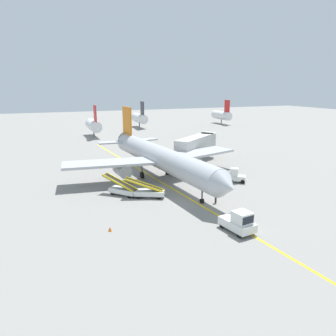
{
  "coord_description": "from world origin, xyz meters",
  "views": [
    {
      "loc": [
        -16.84,
        -33.3,
        13.88
      ],
      "look_at": [
        0.02,
        7.98,
        2.5
      ],
      "focal_mm": 34.72,
      "sensor_mm": 36.0,
      "label": 1
    }
  ],
  "objects_px": {
    "airliner": "(159,157)",
    "baggage_tug_near_wing": "(236,176)",
    "jet_bridge": "(199,143)",
    "belt_loader_forward_hold": "(148,191)",
    "safety_cone_nose_right": "(110,229)",
    "ground_crew_marshaller": "(216,196)",
    "safety_cone_nose_left": "(190,174)",
    "pushback_tug": "(239,222)",
    "belt_loader_aft_hold": "(123,189)"
  },
  "relations": [
    {
      "from": "pushback_tug",
      "to": "safety_cone_nose_right",
      "type": "relative_size",
      "value": 8.72
    },
    {
      "from": "baggage_tug_near_wing",
      "to": "belt_loader_forward_hold",
      "type": "distance_m",
      "value": 14.18
    },
    {
      "from": "airliner",
      "to": "safety_cone_nose_left",
      "type": "relative_size",
      "value": 80.33
    },
    {
      "from": "jet_bridge",
      "to": "pushback_tug",
      "type": "xyz_separation_m",
      "value": [
        -10.37,
        -28.5,
        -2.55
      ]
    },
    {
      "from": "belt_loader_forward_hold",
      "to": "pushback_tug",
      "type": "bearing_deg",
      "value": -69.13
    },
    {
      "from": "belt_loader_aft_hold",
      "to": "safety_cone_nose_right",
      "type": "xyz_separation_m",
      "value": [
        -3.93,
        -10.12,
        -0.56
      ]
    },
    {
      "from": "belt_loader_aft_hold",
      "to": "ground_crew_marshaller",
      "type": "relative_size",
      "value": 2.73
    },
    {
      "from": "belt_loader_forward_hold",
      "to": "jet_bridge",
      "type": "bearing_deg",
      "value": 45.76
    },
    {
      "from": "jet_bridge",
      "to": "safety_cone_nose_right",
      "type": "height_order",
      "value": "jet_bridge"
    },
    {
      "from": "jet_bridge",
      "to": "baggage_tug_near_wing",
      "type": "xyz_separation_m",
      "value": [
        -1.16,
        -14.22,
        -2.62
      ]
    },
    {
      "from": "airliner",
      "to": "baggage_tug_near_wing",
      "type": "height_order",
      "value": "airliner"
    },
    {
      "from": "pushback_tug",
      "to": "baggage_tug_near_wing",
      "type": "bearing_deg",
      "value": 57.17
    },
    {
      "from": "jet_bridge",
      "to": "ground_crew_marshaller",
      "type": "bearing_deg",
      "value": -111.95
    },
    {
      "from": "belt_loader_aft_hold",
      "to": "ground_crew_marshaller",
      "type": "bearing_deg",
      "value": -35.96
    },
    {
      "from": "jet_bridge",
      "to": "belt_loader_forward_hold",
      "type": "height_order",
      "value": "jet_bridge"
    },
    {
      "from": "ground_crew_marshaller",
      "to": "safety_cone_nose_left",
      "type": "height_order",
      "value": "ground_crew_marshaller"
    },
    {
      "from": "ground_crew_marshaller",
      "to": "safety_cone_nose_right",
      "type": "xyz_separation_m",
      "value": [
        -13.67,
        -3.06,
        -0.69
      ]
    },
    {
      "from": "airliner",
      "to": "belt_loader_aft_hold",
      "type": "height_order",
      "value": "airliner"
    },
    {
      "from": "baggage_tug_near_wing",
      "to": "safety_cone_nose_left",
      "type": "xyz_separation_m",
      "value": [
        -4.59,
        6.03,
        -0.71
      ]
    },
    {
      "from": "baggage_tug_near_wing",
      "to": "safety_cone_nose_left",
      "type": "height_order",
      "value": "baggage_tug_near_wing"
    },
    {
      "from": "belt_loader_forward_hold",
      "to": "safety_cone_nose_right",
      "type": "height_order",
      "value": "belt_loader_forward_hold"
    },
    {
      "from": "airliner",
      "to": "belt_loader_aft_hold",
      "type": "bearing_deg",
      "value": -142.53
    },
    {
      "from": "airliner",
      "to": "ground_crew_marshaller",
      "type": "height_order",
      "value": "airliner"
    },
    {
      "from": "safety_cone_nose_left",
      "to": "safety_cone_nose_right",
      "type": "bearing_deg",
      "value": -136.36
    },
    {
      "from": "belt_loader_forward_hold",
      "to": "baggage_tug_near_wing",
      "type": "bearing_deg",
      "value": 5.86
    },
    {
      "from": "jet_bridge",
      "to": "belt_loader_aft_hold",
      "type": "distance_m",
      "value": 22.73
    },
    {
      "from": "ground_crew_marshaller",
      "to": "airliner",
      "type": "bearing_deg",
      "value": 102.07
    },
    {
      "from": "airliner",
      "to": "belt_loader_aft_hold",
      "type": "xyz_separation_m",
      "value": [
        -7.07,
        -5.42,
        -2.64
      ]
    },
    {
      "from": "airliner",
      "to": "baggage_tug_near_wing",
      "type": "relative_size",
      "value": 13.03
    },
    {
      "from": "baggage_tug_near_wing",
      "to": "ground_crew_marshaller",
      "type": "distance_m",
      "value": 9.58
    },
    {
      "from": "airliner",
      "to": "safety_cone_nose_left",
      "type": "xyz_separation_m",
      "value": [
        5.23,
        -0.07,
        -3.2
      ]
    },
    {
      "from": "airliner",
      "to": "safety_cone_nose_right",
      "type": "xyz_separation_m",
      "value": [
        -11.0,
        -15.54,
        -3.2
      ]
    },
    {
      "from": "pushback_tug",
      "to": "belt_loader_forward_hold",
      "type": "height_order",
      "value": "belt_loader_forward_hold"
    },
    {
      "from": "baggage_tug_near_wing",
      "to": "safety_cone_nose_right",
      "type": "distance_m",
      "value": 22.87
    },
    {
      "from": "belt_loader_forward_hold",
      "to": "safety_cone_nose_right",
      "type": "bearing_deg",
      "value": -130.02
    },
    {
      "from": "belt_loader_aft_hold",
      "to": "baggage_tug_near_wing",
      "type": "bearing_deg",
      "value": -2.31
    },
    {
      "from": "belt_loader_forward_hold",
      "to": "ground_crew_marshaller",
      "type": "relative_size",
      "value": 2.96
    },
    {
      "from": "safety_cone_nose_left",
      "to": "safety_cone_nose_right",
      "type": "relative_size",
      "value": 1.0
    },
    {
      "from": "jet_bridge",
      "to": "safety_cone_nose_left",
      "type": "xyz_separation_m",
      "value": [
        -5.75,
        -8.19,
        -3.32
      ]
    },
    {
      "from": "jet_bridge",
      "to": "safety_cone_nose_right",
      "type": "xyz_separation_m",
      "value": [
        -21.97,
        -23.66,
        -3.32
      ]
    },
    {
      "from": "safety_cone_nose_left",
      "to": "safety_cone_nose_right",
      "type": "distance_m",
      "value": 22.42
    },
    {
      "from": "safety_cone_nose_left",
      "to": "baggage_tug_near_wing",
      "type": "bearing_deg",
      "value": -52.74
    },
    {
      "from": "safety_cone_nose_right",
      "to": "airliner",
      "type": "bearing_deg",
      "value": 54.71
    },
    {
      "from": "safety_cone_nose_right",
      "to": "baggage_tug_near_wing",
      "type": "bearing_deg",
      "value": 24.4
    },
    {
      "from": "ground_crew_marshaller",
      "to": "jet_bridge",
      "type": "bearing_deg",
      "value": 68.05
    },
    {
      "from": "ground_crew_marshaller",
      "to": "safety_cone_nose_left",
      "type": "bearing_deg",
      "value": 78.36
    },
    {
      "from": "pushback_tug",
      "to": "safety_cone_nose_left",
      "type": "xyz_separation_m",
      "value": [
        4.62,
        20.31,
        -0.77
      ]
    },
    {
      "from": "belt_loader_forward_hold",
      "to": "belt_loader_aft_hold",
      "type": "distance_m",
      "value": 3.5
    },
    {
      "from": "baggage_tug_near_wing",
      "to": "airliner",
      "type": "bearing_deg",
      "value": 148.15
    },
    {
      "from": "belt_loader_aft_hold",
      "to": "safety_cone_nose_left",
      "type": "relative_size",
      "value": 10.57
    }
  ]
}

